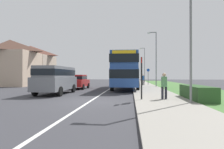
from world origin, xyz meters
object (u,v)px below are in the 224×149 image
object	(u,v)px
parked_van_grey	(56,78)
street_lamp_near	(189,27)
double_decker_bus	(126,70)
cycle_route_sign	(148,76)
bus_stop_sign	(142,75)
parked_car_red	(78,81)
pedestrian_at_stop	(164,85)
street_lamp_far	(144,63)
pedestrian_walking_away	(143,79)
street_lamp_mid	(155,55)

from	to	relation	value
parked_van_grey	street_lamp_near	size ratio (longest dim) A/B	0.74
double_decker_bus	cycle_route_sign	bearing A→B (deg)	64.75
double_decker_bus	bus_stop_sign	distance (m)	10.22
double_decker_bus	parked_car_red	bearing A→B (deg)	-173.01
pedestrian_at_stop	street_lamp_far	xyz separation A→B (m)	(0.95, 29.67, 3.32)
pedestrian_at_stop	bus_stop_sign	xyz separation A→B (m)	(-1.33, -0.21, 0.56)
double_decker_bus	street_lamp_far	size ratio (longest dim) A/B	1.47
double_decker_bus	pedestrian_at_stop	distance (m)	10.30
parked_car_red	street_lamp_near	world-z (taller)	street_lamp_near
pedestrian_walking_away	parked_car_red	bearing A→B (deg)	-139.30
cycle_route_sign	bus_stop_sign	bearing A→B (deg)	-96.60
double_decker_bus	pedestrian_at_stop	size ratio (longest dim) A/B	6.60
pedestrian_walking_away	street_lamp_mid	bearing A→B (deg)	-67.17
double_decker_bus	street_lamp_near	xyz separation A→B (m)	(3.53, -11.19, 1.86)
double_decker_bus	parked_van_grey	size ratio (longest dim) A/B	2.16
parked_car_red	bus_stop_sign	distance (m)	11.53
double_decker_bus	street_lamp_mid	xyz separation A→B (m)	(3.67, 2.86, 1.92)
double_decker_bus	parked_van_grey	distance (m)	8.54
street_lamp_mid	pedestrian_walking_away	bearing A→B (deg)	112.83
pedestrian_walking_away	double_decker_bus	bearing A→B (deg)	-111.63
double_decker_bus	cycle_route_sign	distance (m)	7.37
parked_van_grey	cycle_route_sign	xyz separation A→B (m)	(8.63, 13.13, 0.11)
pedestrian_walking_away	street_lamp_far	bearing A→B (deg)	85.41
pedestrian_walking_away	bus_stop_sign	world-z (taller)	bus_stop_sign
parked_car_red	street_lamp_near	bearing A→B (deg)	-49.93
parked_van_grey	street_lamp_mid	bearing A→B (deg)	45.56
parked_car_red	street_lamp_far	xyz separation A→B (m)	(8.80, 20.40, 3.42)
parked_van_grey	bus_stop_sign	bearing A→B (deg)	-28.62
parked_van_grey	pedestrian_at_stop	distance (m)	8.73
cycle_route_sign	street_lamp_near	distance (m)	18.02
bus_stop_sign	street_lamp_near	world-z (taller)	street_lamp_near
street_lamp_mid	street_lamp_far	bearing A→B (deg)	90.68
street_lamp_far	bus_stop_sign	bearing A→B (deg)	-94.37
street_lamp_mid	street_lamp_far	distance (m)	16.89
bus_stop_sign	street_lamp_near	size ratio (longest dim) A/B	0.38
parked_car_red	street_lamp_mid	world-z (taller)	street_lamp_mid
cycle_route_sign	street_lamp_mid	xyz separation A→B (m)	(0.54, -3.78, 2.63)
bus_stop_sign	street_lamp_far	world-z (taller)	street_lamp_far
parked_van_grey	street_lamp_mid	distance (m)	13.38
pedestrian_at_stop	street_lamp_near	size ratio (longest dim) A/B	0.24
street_lamp_mid	pedestrian_at_stop	bearing A→B (deg)	-95.14
pedestrian_at_stop	street_lamp_far	size ratio (longest dim) A/B	0.22
parked_car_red	pedestrian_walking_away	world-z (taller)	pedestrian_walking_away
parked_van_grey	pedestrian_walking_away	size ratio (longest dim) A/B	3.05
cycle_route_sign	street_lamp_mid	distance (m)	4.64
double_decker_bus	pedestrian_at_stop	xyz separation A→B (m)	(2.52, -9.92, -1.17)
parked_van_grey	double_decker_bus	bearing A→B (deg)	49.72
parked_van_grey	parked_car_red	distance (m)	5.85
parked_car_red	pedestrian_walking_away	bearing A→B (deg)	40.70
double_decker_bus	parked_car_red	size ratio (longest dim) A/B	2.80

